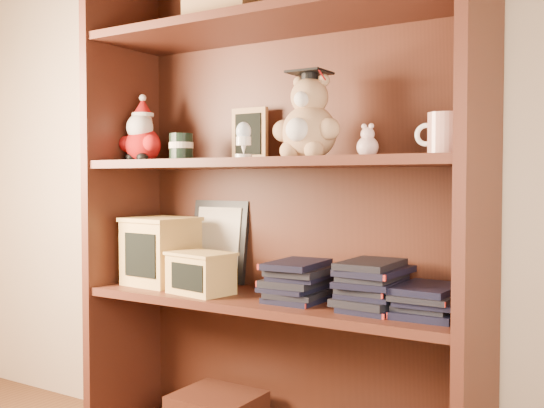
{
  "coord_description": "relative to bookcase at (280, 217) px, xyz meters",
  "views": [
    {
      "loc": [
        1.04,
        -0.24,
        0.89
      ],
      "look_at": [
        0.07,
        1.3,
        0.82
      ],
      "focal_mm": 42.0,
      "sensor_mm": 36.0,
      "label": 1
    }
  ],
  "objects": [
    {
      "name": "treats_box",
      "position": [
        -0.42,
        -0.05,
        -0.12
      ],
      "size": [
        0.21,
        0.21,
        0.22
      ],
      "color": "tan",
      "rests_on": "shelf_lower"
    },
    {
      "name": "teachers_tin",
      "position": [
        -0.33,
        -0.05,
        0.21
      ],
      "size": [
        0.08,
        0.08,
        0.09
      ],
      "color": "black",
      "rests_on": "shelf_upper"
    },
    {
      "name": "bookcase",
      "position": [
        0.0,
        0.0,
        0.0
      ],
      "size": [
        1.2,
        0.35,
        1.6
      ],
      "color": "#492014",
      "rests_on": "ground"
    },
    {
      "name": "shelf_upper",
      "position": [
        0.0,
        -0.05,
        0.16
      ],
      "size": [
        1.14,
        0.33,
        0.02
      ],
      "color": "#492014",
      "rests_on": "ground"
    },
    {
      "name": "book_stack_mid",
      "position": [
        0.32,
        -0.05,
        -0.16
      ],
      "size": [
        0.14,
        0.2,
        0.13
      ],
      "color": "black",
      "rests_on": "shelf_lower"
    },
    {
      "name": "book_stack_right",
      "position": [
        0.47,
        -0.05,
        -0.19
      ],
      "size": [
        0.14,
        0.2,
        0.08
      ],
      "color": "black",
      "rests_on": "shelf_lower"
    },
    {
      "name": "pencils_box",
      "position": [
        -0.21,
        -0.12,
        -0.17
      ],
      "size": [
        0.21,
        0.16,
        0.12
      ],
      "color": "tan",
      "rests_on": "shelf_lower"
    },
    {
      "name": "shelf_lower",
      "position": [
        0.0,
        -0.05,
        -0.24
      ],
      "size": [
        1.14,
        0.33,
        0.02
      ],
      "color": "#492014",
      "rests_on": "ground"
    },
    {
      "name": "teacher_mug",
      "position": [
        0.5,
        -0.05,
        0.22
      ],
      "size": [
        0.12,
        0.08,
        0.1
      ],
      "color": "silver",
      "rests_on": "shelf_upper"
    },
    {
      "name": "certificate_frame",
      "position": [
        -0.29,
        0.09,
        -0.09
      ],
      "size": [
        0.22,
        0.06,
        0.27
      ],
      "color": "black",
      "rests_on": "shelf_lower"
    },
    {
      "name": "chalkboard_plaque",
      "position": [
        -0.15,
        0.06,
        0.25
      ],
      "size": [
        0.13,
        0.07,
        0.17
      ],
      "color": "#9E7547",
      "rests_on": "shelf_upper"
    },
    {
      "name": "egg_cup",
      "position": [
        -0.04,
        -0.13,
        0.23
      ],
      "size": [
        0.05,
        0.05,
        0.1
      ],
      "color": "white",
      "rests_on": "shelf_upper"
    },
    {
      "name": "santa_plush",
      "position": [
        -0.5,
        -0.06,
        0.25
      ],
      "size": [
        0.16,
        0.12,
        0.23
      ],
      "color": "#A50F0F",
      "rests_on": "shelf_upper"
    },
    {
      "name": "grad_teddy_bear",
      "position": [
        0.12,
        -0.06,
        0.26
      ],
      "size": [
        0.2,
        0.17,
        0.25
      ],
      "color": "tan",
      "rests_on": "shelf_upper"
    },
    {
      "name": "pink_figurine",
      "position": [
        0.3,
        -0.05,
        0.21
      ],
      "size": [
        0.06,
        0.06,
        0.09
      ],
      "color": "beige",
      "rests_on": "shelf_upper"
    },
    {
      "name": "book_stack_left",
      "position": [
        0.09,
        -0.05,
        -0.17
      ],
      "size": [
        0.14,
        0.2,
        0.11
      ],
      "color": "black",
      "rests_on": "shelf_lower"
    }
  ]
}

